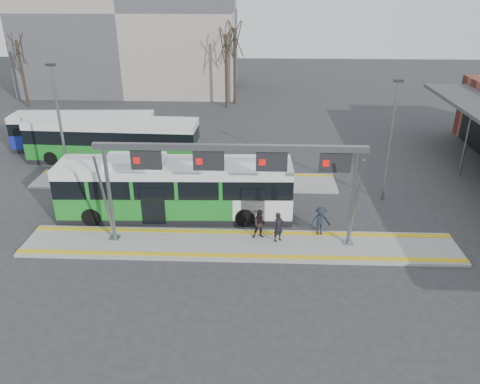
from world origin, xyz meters
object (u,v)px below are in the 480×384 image
object	(u,v)px
passenger_b	(260,224)
passenger_c	(320,221)
passenger_a	(278,227)
hero_bus	(175,190)
gantry	(233,166)

from	to	relation	value
passenger_b	passenger_c	distance (m)	3.15
passenger_a	passenger_b	size ratio (longest dim) A/B	1.00
hero_bus	passenger_c	bearing A→B (deg)	-17.08
hero_bus	passenger_b	distance (m)	5.48
passenger_b	passenger_c	bearing A→B (deg)	-4.04
gantry	passenger_a	size ratio (longest dim) A/B	8.27
gantry	passenger_b	distance (m)	3.65
passenger_a	passenger_b	bearing A→B (deg)	129.15
gantry	passenger_c	world-z (taller)	gantry
passenger_a	passenger_b	xyz separation A→B (m)	(-0.93, 0.28, 0.00)
hero_bus	passenger_c	xyz separation A→B (m)	(7.90, -2.15, -0.67)
gantry	passenger_a	world-z (taller)	gantry
gantry	passenger_c	size ratio (longest dim) A/B	8.13
passenger_a	passenger_c	xyz separation A→B (m)	(2.20, 0.71, 0.01)
hero_bus	passenger_c	size ratio (longest dim) A/B	8.11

